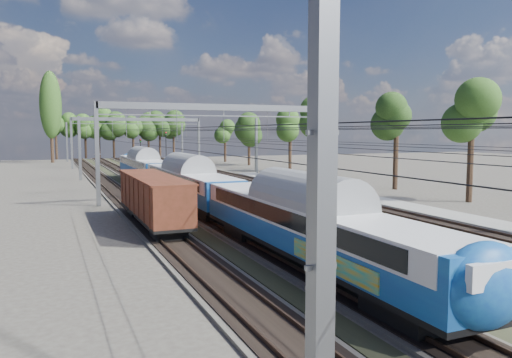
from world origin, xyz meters
name	(u,v)px	position (x,y,z in m)	size (l,w,h in m)	color
ground	(468,291)	(0.00, 0.00, 0.00)	(220.00, 220.00, 0.00)	#47423A
track_bed	(184,183)	(0.00, 45.00, 0.10)	(21.00, 130.00, 0.34)	#47423A
platform	(394,205)	(12.00, 20.00, 0.15)	(3.00, 70.00, 0.30)	gray
catenary	(172,132)	(0.33, 52.69, 6.40)	(25.65, 130.00, 9.00)	slate
tree_belt	(162,124)	(7.28, 91.85, 8.03)	(38.82, 98.92, 11.93)	black
poplar	(51,106)	(-14.50, 98.00, 11.89)	(4.40, 4.40, 19.04)	black
emu_train	(189,177)	(-4.50, 26.13, 2.60)	(3.02, 63.92, 4.42)	black
freight_boxcar	(153,197)	(-9.00, 18.63, 2.03)	(2.68, 12.92, 3.33)	black
worker	(177,164)	(4.56, 67.35, 1.00)	(0.73, 0.48, 1.99)	black
signal_near	(141,150)	(-0.14, 74.94, 3.29)	(0.37, 0.34, 5.21)	black
signal_far	(166,143)	(7.40, 88.33, 4.09)	(0.44, 0.41, 6.46)	black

